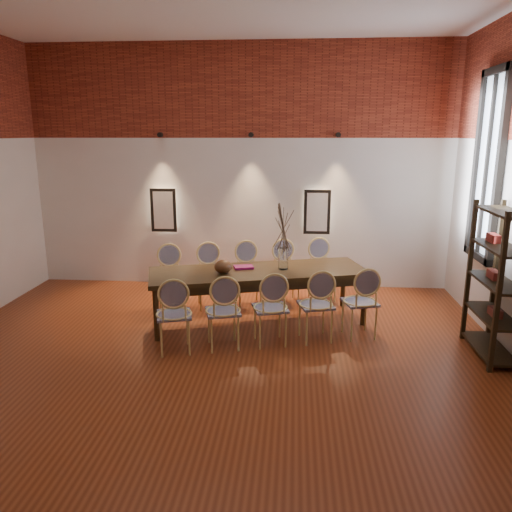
# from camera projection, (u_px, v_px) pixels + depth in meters

# --- Properties ---
(floor) EXTENTS (7.00, 7.00, 0.02)m
(floor) POSITION_uv_depth(u_px,v_px,m) (206.00, 380.00, 5.39)
(floor) COLOR brown
(floor) RESTS_ON ground
(wall_back) EXTENTS (7.00, 0.10, 4.00)m
(wall_back) POSITION_uv_depth(u_px,v_px,m) (240.00, 169.00, 8.34)
(wall_back) COLOR silver
(wall_back) RESTS_ON ground
(brick_band_back) EXTENTS (7.00, 0.02, 1.50)m
(brick_band_back) POSITION_uv_depth(u_px,v_px,m) (239.00, 90.00, 7.97)
(brick_band_back) COLOR maroon
(brick_band_back) RESTS_ON ground
(niche_left) EXTENTS (0.36, 0.06, 0.66)m
(niche_left) POSITION_uv_depth(u_px,v_px,m) (164.00, 210.00, 8.51)
(niche_left) COLOR #FFEAC6
(niche_left) RESTS_ON wall_back
(niche_right) EXTENTS (0.36, 0.06, 0.66)m
(niche_right) POSITION_uv_depth(u_px,v_px,m) (317.00, 212.00, 8.31)
(niche_right) COLOR #FFEAC6
(niche_right) RESTS_ON wall_back
(spot_fixture_left) EXTENTS (0.08, 0.10, 0.08)m
(spot_fixture_left) POSITION_uv_depth(u_px,v_px,m) (160.00, 135.00, 8.18)
(spot_fixture_left) COLOR black
(spot_fixture_left) RESTS_ON wall_back
(spot_fixture_mid) EXTENTS (0.08, 0.10, 0.08)m
(spot_fixture_mid) POSITION_uv_depth(u_px,v_px,m) (251.00, 135.00, 8.07)
(spot_fixture_mid) COLOR black
(spot_fixture_mid) RESTS_ON wall_back
(spot_fixture_right) EXTENTS (0.08, 0.10, 0.08)m
(spot_fixture_right) POSITION_uv_depth(u_px,v_px,m) (338.00, 135.00, 7.96)
(spot_fixture_right) COLOR black
(spot_fixture_right) RESTS_ON wall_back
(window_glass) EXTENTS (0.02, 0.78, 2.38)m
(window_glass) POSITION_uv_depth(u_px,v_px,m) (489.00, 167.00, 6.54)
(window_glass) COLOR silver
(window_glass) RESTS_ON wall_right
(window_frame) EXTENTS (0.08, 0.90, 2.50)m
(window_frame) POSITION_uv_depth(u_px,v_px,m) (487.00, 167.00, 6.54)
(window_frame) COLOR black
(window_frame) RESTS_ON wall_right
(window_mullion) EXTENTS (0.06, 0.06, 2.40)m
(window_mullion) POSITION_uv_depth(u_px,v_px,m) (487.00, 167.00, 6.54)
(window_mullion) COLOR black
(window_mullion) RESTS_ON wall_right
(dining_table) EXTENTS (3.10, 1.71, 0.75)m
(dining_table) POSITION_uv_depth(u_px,v_px,m) (258.00, 296.00, 6.93)
(dining_table) COLOR #362510
(dining_table) RESTS_ON floor
(chair_near_a) EXTENTS (0.54, 0.54, 0.94)m
(chair_near_a) POSITION_uv_depth(u_px,v_px,m) (174.00, 314.00, 5.97)
(chair_near_a) COLOR #DFC878
(chair_near_a) RESTS_ON floor
(chair_near_b) EXTENTS (0.54, 0.54, 0.94)m
(chair_near_b) POSITION_uv_depth(u_px,v_px,m) (223.00, 311.00, 6.08)
(chair_near_b) COLOR #DFC878
(chair_near_b) RESTS_ON floor
(chair_near_c) EXTENTS (0.54, 0.54, 0.94)m
(chair_near_c) POSITION_uv_depth(u_px,v_px,m) (270.00, 308.00, 6.19)
(chair_near_c) COLOR #DFC878
(chair_near_c) RESTS_ON floor
(chair_near_d) EXTENTS (0.54, 0.54, 0.94)m
(chair_near_d) POSITION_uv_depth(u_px,v_px,m) (316.00, 305.00, 6.30)
(chair_near_d) COLOR #DFC878
(chair_near_d) RESTS_ON floor
(chair_near_e) EXTENTS (0.54, 0.54, 0.94)m
(chair_near_e) POSITION_uv_depth(u_px,v_px,m) (360.00, 302.00, 6.41)
(chair_near_e) COLOR #DFC878
(chair_near_e) RESTS_ON floor
(chair_far_a) EXTENTS (0.54, 0.54, 0.94)m
(chair_far_a) POSITION_uv_depth(u_px,v_px,m) (170.00, 279.00, 7.40)
(chair_far_a) COLOR #DFC878
(chair_far_a) RESTS_ON floor
(chair_far_b) EXTENTS (0.54, 0.54, 0.94)m
(chair_far_b) POSITION_uv_depth(u_px,v_px,m) (210.00, 277.00, 7.51)
(chair_far_b) COLOR #DFC878
(chair_far_b) RESTS_ON floor
(chair_far_c) EXTENTS (0.54, 0.54, 0.94)m
(chair_far_c) POSITION_uv_depth(u_px,v_px,m) (249.00, 275.00, 7.62)
(chair_far_c) COLOR #DFC878
(chair_far_c) RESTS_ON floor
(chair_far_d) EXTENTS (0.54, 0.54, 0.94)m
(chair_far_d) POSITION_uv_depth(u_px,v_px,m) (286.00, 273.00, 7.73)
(chair_far_d) COLOR #DFC878
(chair_far_d) RESTS_ON floor
(chair_far_e) EXTENTS (0.54, 0.54, 0.94)m
(chair_far_e) POSITION_uv_depth(u_px,v_px,m) (322.00, 271.00, 7.85)
(chair_far_e) COLOR #DFC878
(chair_far_e) RESTS_ON floor
(vase) EXTENTS (0.14, 0.14, 0.30)m
(vase) POSITION_uv_depth(u_px,v_px,m) (283.00, 258.00, 6.87)
(vase) COLOR silver
(vase) RESTS_ON dining_table
(dried_branches) EXTENTS (0.50, 0.50, 0.70)m
(dried_branches) POSITION_uv_depth(u_px,v_px,m) (284.00, 226.00, 6.76)
(dried_branches) COLOR #4F3D2B
(dried_branches) RESTS_ON vase
(bowl) EXTENTS (0.24, 0.24, 0.18)m
(bowl) POSITION_uv_depth(u_px,v_px,m) (223.00, 267.00, 6.68)
(bowl) COLOR #593319
(bowl) RESTS_ON dining_table
(book) EXTENTS (0.30, 0.24, 0.03)m
(book) POSITION_uv_depth(u_px,v_px,m) (244.00, 267.00, 6.94)
(book) COLOR #8D105B
(book) RESTS_ON dining_table
(shelving_rack) EXTENTS (0.38, 1.00, 1.80)m
(shelving_rack) POSITION_uv_depth(u_px,v_px,m) (497.00, 282.00, 5.77)
(shelving_rack) COLOR black
(shelving_rack) RESTS_ON floor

